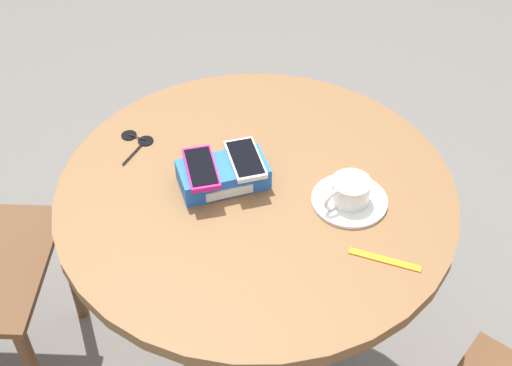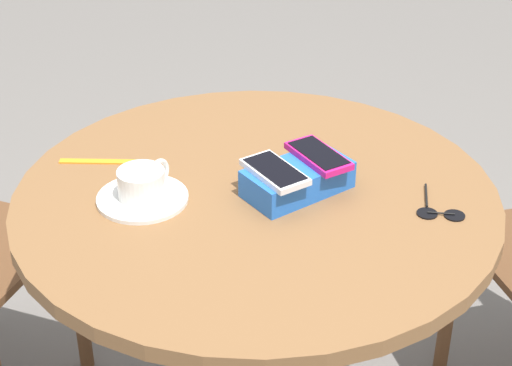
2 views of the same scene
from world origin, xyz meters
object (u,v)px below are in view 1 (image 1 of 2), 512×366
at_px(phone_box, 223,175).
at_px(coffee_cup, 350,191).
at_px(lanyard_strap, 385,260).
at_px(round_table, 256,227).
at_px(sunglasses, 137,140).
at_px(saucer, 349,200).
at_px(phone_white, 245,159).
at_px(phone_magenta, 201,168).

relative_size(phone_box, coffee_cup, 1.71).
height_order(coffee_cup, lanyard_strap, coffee_cup).
xyz_separation_m(phone_box, coffee_cup, (0.24, -0.14, 0.01)).
relative_size(round_table, sunglasses, 7.28).
relative_size(phone_box, saucer, 1.17).
height_order(round_table, phone_white, phone_white).
bearing_deg(lanyard_strap, coffee_cup, 92.25).
distance_m(round_table, phone_box, 0.17).
height_order(phone_box, phone_white, phone_white).
bearing_deg(coffee_cup, saucer, 19.34).
xyz_separation_m(phone_box, lanyard_strap, (0.25, -0.31, -0.02)).
bearing_deg(lanyard_strap, sunglasses, 128.48).
height_order(phone_box, coffee_cup, coffee_cup).
xyz_separation_m(coffee_cup, lanyard_strap, (0.01, -0.17, -0.03)).
relative_size(phone_box, phone_white, 1.45).
relative_size(saucer, sunglasses, 1.35).
height_order(round_table, phone_magenta, phone_magenta).
bearing_deg(coffee_cup, lanyard_strap, -87.75).
bearing_deg(sunglasses, saucer, -40.02).
height_order(phone_magenta, lanyard_strap, phone_magenta).
distance_m(round_table, sunglasses, 0.35).
distance_m(phone_box, lanyard_strap, 0.40).
distance_m(phone_box, coffee_cup, 0.28).
xyz_separation_m(round_table, coffee_cup, (0.18, -0.10, 0.16)).
distance_m(round_table, phone_white, 0.19).
bearing_deg(saucer, lanyard_strap, -88.68).
height_order(coffee_cup, sunglasses, coffee_cup).
height_order(phone_box, sunglasses, phone_box).
relative_size(round_table, phone_box, 4.58).
bearing_deg(round_table, sunglasses, 132.40).
bearing_deg(phone_white, sunglasses, 135.92).
distance_m(phone_magenta, coffee_cup, 0.32).
bearing_deg(sunglasses, phone_magenta, -61.54).
bearing_deg(saucer, phone_white, 144.98).
bearing_deg(lanyard_strap, phone_white, 122.60).
bearing_deg(sunglasses, phone_white, -44.08).
relative_size(saucer, lanyard_strap, 1.13).
bearing_deg(coffee_cup, phone_white, 144.40).
xyz_separation_m(lanyard_strap, sunglasses, (-0.41, 0.52, 0.00)).
height_order(phone_magenta, phone_white, same).
bearing_deg(round_table, lanyard_strap, -55.45).
xyz_separation_m(saucer, coffee_cup, (-0.00, -0.00, 0.03)).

